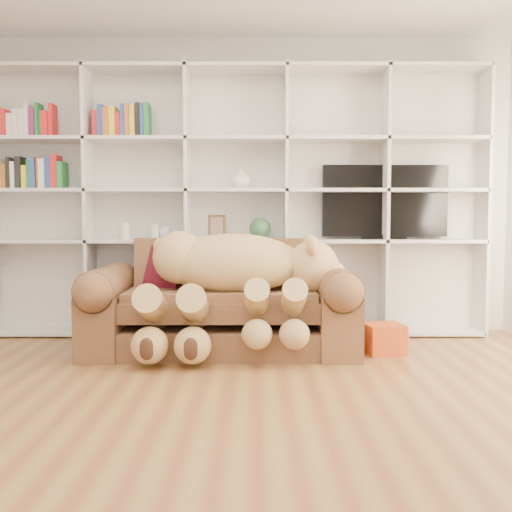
{
  "coord_description": "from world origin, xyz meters",
  "views": [
    {
      "loc": [
        0.16,
        -2.81,
        1.07
      ],
      "look_at": [
        0.17,
        1.63,
        0.76
      ],
      "focal_mm": 40.0,
      "sensor_mm": 36.0,
      "label": 1
    }
  ],
  "objects_px": {
    "sofa": "(222,309)",
    "teddy_bear": "(233,276)",
    "gift_box": "(384,339)",
    "tv": "(384,203)"
  },
  "relations": [
    {
      "from": "tv",
      "to": "sofa",
      "type": "bearing_deg",
      "value": -155.29
    },
    {
      "from": "sofa",
      "to": "gift_box",
      "type": "xyz_separation_m",
      "value": [
        1.27,
        -0.11,
        -0.22
      ]
    },
    {
      "from": "teddy_bear",
      "to": "tv",
      "type": "relative_size",
      "value": 1.41
    },
    {
      "from": "tv",
      "to": "teddy_bear",
      "type": "bearing_deg",
      "value": -147.92
    },
    {
      "from": "sofa",
      "to": "gift_box",
      "type": "relative_size",
      "value": 7.3
    },
    {
      "from": "teddy_bear",
      "to": "tv",
      "type": "height_order",
      "value": "tv"
    },
    {
      "from": "sofa",
      "to": "tv",
      "type": "bearing_deg",
      "value": 24.71
    },
    {
      "from": "gift_box",
      "to": "tv",
      "type": "relative_size",
      "value": 0.26
    },
    {
      "from": "sofa",
      "to": "gift_box",
      "type": "bearing_deg",
      "value": -5.06
    },
    {
      "from": "sofa",
      "to": "teddy_bear",
      "type": "height_order",
      "value": "teddy_bear"
    }
  ]
}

